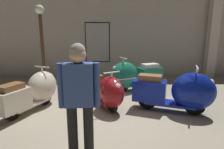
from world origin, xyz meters
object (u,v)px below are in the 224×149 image
(scooter_0, at_px, (35,91))
(scooter_1, at_px, (106,91))
(scooter_3, at_px, (179,92))
(visitor_1, at_px, (79,96))
(lamppost, at_px, (42,43))
(scooter_2, at_px, (132,76))

(scooter_0, bearing_deg, scooter_1, -63.69)
(scooter_3, bearing_deg, visitor_1, -120.61)
(scooter_3, xyz_separation_m, lamppost, (-3.84, 2.09, 1.02))
(lamppost, xyz_separation_m, visitor_1, (1.80, -3.76, -0.54))
(scooter_1, xyz_separation_m, scooter_3, (1.72, -0.33, 0.07))
(scooter_3, height_order, visitor_1, visitor_1)
(lamppost, bearing_deg, scooter_2, -6.30)
(scooter_2, distance_m, scooter_3, 1.98)
(scooter_0, distance_m, scooter_3, 3.48)
(scooter_0, relative_size, scooter_2, 0.93)
(scooter_3, xyz_separation_m, visitor_1, (-2.04, -1.67, 0.48))
(scooter_0, xyz_separation_m, visitor_1, (1.43, -1.92, 0.53))
(scooter_2, xyz_separation_m, scooter_3, (0.89, -1.77, 0.01))
(scooter_3, bearing_deg, scooter_2, 136.95)
(scooter_0, xyz_separation_m, lamppost, (-0.38, 1.84, 1.06))
(scooter_0, distance_m, visitor_1, 2.45)
(scooter_1, bearing_deg, lamppost, -160.56)
(visitor_1, bearing_deg, scooter_0, 33.05)
(scooter_0, height_order, scooter_1, scooter_0)
(scooter_0, relative_size, lamppost, 0.64)
(scooter_2, xyz_separation_m, visitor_1, (-1.15, -3.43, 0.49))
(lamppost, bearing_deg, visitor_1, -64.38)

